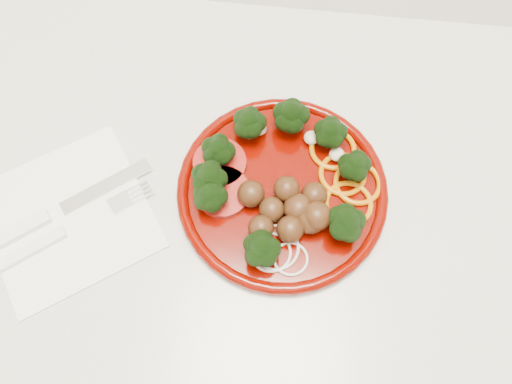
# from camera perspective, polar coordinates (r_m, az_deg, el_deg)

# --- Properties ---
(counter) EXTENTS (2.40, 0.60, 0.90)m
(counter) POSITION_cam_1_polar(r_m,az_deg,el_deg) (1.06, -12.66, -8.82)
(counter) COLOR silver
(counter) RESTS_ON ground
(plate) EXTENTS (0.25, 0.25, 0.06)m
(plate) POSITION_cam_1_polar(r_m,az_deg,el_deg) (0.58, 2.87, 0.72)
(plate) COLOR #500500
(plate) RESTS_ON counter
(napkin) EXTENTS (0.25, 0.25, 0.00)m
(napkin) POSITION_cam_1_polar(r_m,az_deg,el_deg) (0.62, -20.64, -2.64)
(napkin) COLOR white
(napkin) RESTS_ON counter
(knife) EXTENTS (0.18, 0.14, 0.01)m
(knife) POSITION_cam_1_polar(r_m,az_deg,el_deg) (0.63, -23.04, -2.76)
(knife) COLOR silver
(knife) RESTS_ON napkin
(fork) EXTENTS (0.16, 0.13, 0.01)m
(fork) POSITION_cam_1_polar(r_m,az_deg,el_deg) (0.62, -22.39, -5.00)
(fork) COLOR white
(fork) RESTS_ON napkin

